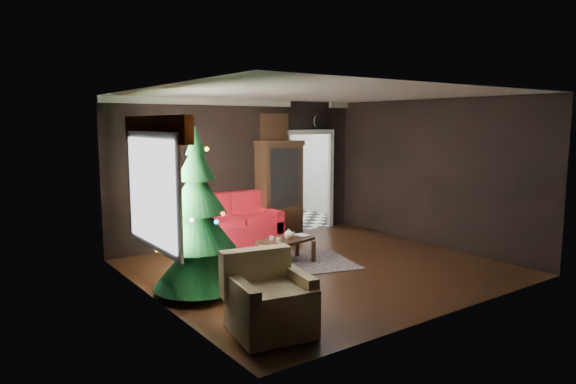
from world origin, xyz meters
TOP-DOWN VIEW (x-y plane):
  - floor at (0.00, 0.00)m, footprint 5.50×5.50m
  - ceiling at (0.00, 0.00)m, footprint 5.50×5.50m
  - wall_back at (0.00, 2.50)m, footprint 5.50×0.00m
  - wall_front at (0.00, -2.50)m, footprint 5.50×0.00m
  - wall_left at (-2.75, 0.00)m, footprint 0.00×5.50m
  - wall_right at (2.75, 0.00)m, footprint 0.00×5.50m
  - doorway at (1.70, 2.50)m, footprint 1.10×0.10m
  - left_window at (-2.71, 0.20)m, footprint 0.05×1.60m
  - valance at (-2.63, 0.20)m, footprint 0.12×2.10m
  - kitchen_floor at (1.70, 4.00)m, footprint 3.00×3.00m
  - kitchen_window at (1.70, 5.45)m, footprint 0.70×0.06m
  - rug at (-0.23, 0.47)m, footprint 2.31×1.92m
  - loveseat at (-0.40, 2.05)m, footprint 1.70×0.90m
  - curio_cabinet at (0.75, 2.27)m, footprint 0.90×0.45m
  - floor_lamp at (-1.68, 2.11)m, footprint 0.27×0.27m
  - christmas_tree at (-2.17, -0.02)m, footprint 1.52×1.52m
  - armchair at (-2.10, -1.71)m, footprint 1.02×1.02m
  - coffee_table at (-0.30, 0.55)m, footprint 0.99×0.72m
  - teapot at (-0.26, 0.51)m, footprint 0.20×0.20m
  - cup_a at (-0.53, 0.63)m, footprint 0.09×0.09m
  - cup_b at (-0.51, 0.44)m, footprint 0.09×0.09m
  - book at (-0.02, 0.57)m, footprint 0.19×0.04m
  - wall_clock at (1.95, 2.45)m, footprint 0.32×0.32m
  - painting at (0.75, 2.46)m, footprint 0.62×0.05m
  - kitchen_counter at (1.70, 5.20)m, footprint 1.80×0.60m
  - kitchen_table at (1.40, 3.70)m, footprint 0.70×0.70m

SIDE VIEW (x-z plane):
  - floor at x=0.00m, z-range 0.00..0.00m
  - kitchen_floor at x=1.70m, z-range 0.00..0.00m
  - rug at x=-0.23m, z-range 0.00..0.01m
  - coffee_table at x=-0.30m, z-range 0.01..0.42m
  - kitchen_table at x=1.40m, z-range 0.00..0.75m
  - cup_a at x=-0.53m, z-range 0.42..0.48m
  - kitchen_counter at x=1.70m, z-range 0.00..0.90m
  - cup_b at x=-0.51m, z-range 0.42..0.48m
  - armchair at x=-2.10m, z-range 0.01..0.91m
  - teapot at x=-0.26m, z-range 0.42..0.58m
  - loveseat at x=-0.40m, z-range 0.00..1.00m
  - book at x=-0.02m, z-range 0.42..0.67m
  - floor_lamp at x=-1.68m, z-range 0.12..1.54m
  - curio_cabinet at x=0.75m, z-range 0.00..1.90m
  - doorway at x=1.70m, z-range 0.00..2.10m
  - christmas_tree at x=-2.17m, z-range -0.14..2.24m
  - wall_back at x=0.00m, z-range -1.35..4.15m
  - wall_front at x=0.00m, z-range -1.35..4.15m
  - wall_left at x=-2.75m, z-range -1.35..4.15m
  - wall_right at x=2.75m, z-range -1.35..4.15m
  - left_window at x=-2.71m, z-range 0.75..2.15m
  - kitchen_window at x=1.70m, z-range 1.35..2.05m
  - painting at x=0.75m, z-range 1.99..2.51m
  - valance at x=-2.63m, z-range 2.10..2.44m
  - wall_clock at x=1.95m, z-range 2.35..2.41m
  - ceiling at x=0.00m, z-range 2.80..2.80m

